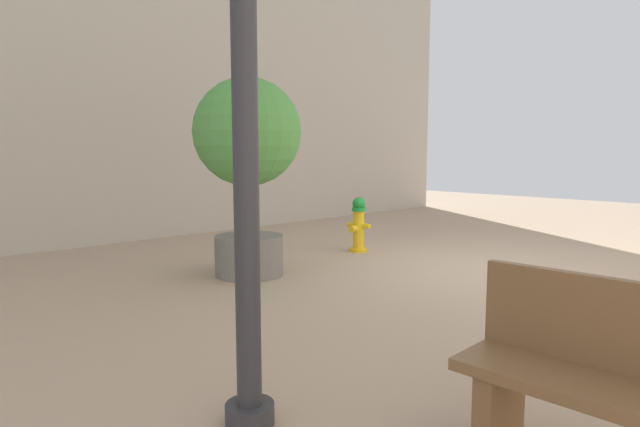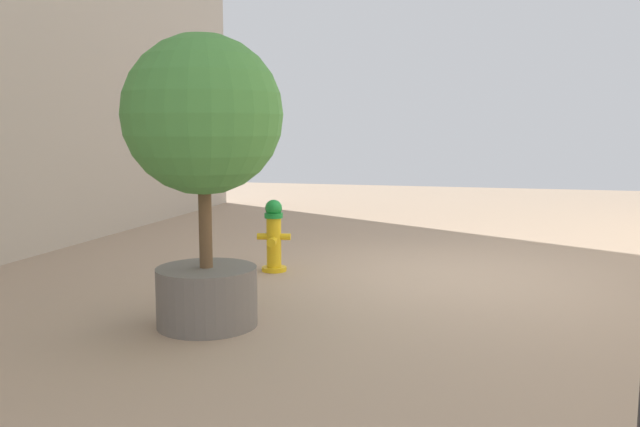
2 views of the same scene
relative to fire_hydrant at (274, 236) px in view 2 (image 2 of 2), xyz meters
name	(u,v)px [view 2 (image 2 of 2)]	position (x,y,z in m)	size (l,w,h in m)	color
ground_plane	(453,276)	(-2.06, -0.28, -0.42)	(23.40, 23.40, 0.00)	tan
fire_hydrant	(274,236)	(0.00, 0.00, 0.00)	(0.40, 0.37, 0.85)	gold
planter_tree	(203,141)	(-0.13, 2.18, 1.15)	(1.32, 1.32, 2.45)	slate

